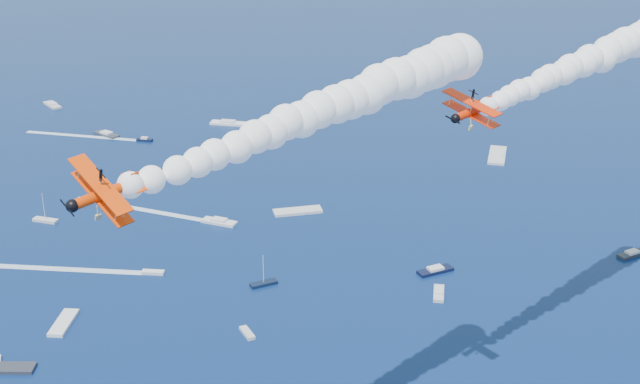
{
  "coord_description": "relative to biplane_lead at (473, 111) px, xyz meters",
  "views": [
    {
      "loc": [
        7.24,
        -78.68,
        91.3
      ],
      "look_at": [
        -0.83,
        17.0,
        50.32
      ],
      "focal_mm": 48.48,
      "sensor_mm": 36.0,
      "label": 1
    }
  ],
  "objects": [
    {
      "name": "biplane_trail",
      "position": [
        -39.07,
        -39.84,
        3.21
      ],
      "size": [
        13.09,
        13.07,
        9.07
      ],
      "primitive_type": null,
      "rotation": [
        -0.4,
        0.07,
        3.98
      ],
      "color": "#FF3F05"
    },
    {
      "name": "boat_wakes",
      "position": [
        -89.29,
        89.34,
        -54.69
      ],
      "size": [
        71.22,
        92.25,
        0.04
      ],
      "color": "white",
      "rests_on": "ground"
    },
    {
      "name": "smoke_trail_trail",
      "position": [
        -19.63,
        -18.31,
        5.41
      ],
      "size": [
        61.03,
        60.76,
        10.79
      ],
      "primitive_type": null,
      "rotation": [
        0.0,
        0.0,
        3.98
      ],
      "color": "white"
    },
    {
      "name": "smoke_trail_lead",
      "position": [
        19.93,
        21.07,
        2.2
      ],
      "size": [
        61.03,
        60.95,
        10.79
      ],
      "primitive_type": null,
      "rotation": [
        0.0,
        0.0,
        3.95
      ],
      "color": "white"
    },
    {
      "name": "spectator_boats",
      "position": [
        -27.12,
        76.98,
        -54.37
      ],
      "size": [
        215.73,
        182.64,
        0.7
      ],
      "color": "black",
      "rests_on": "ground"
    },
    {
      "name": "biplane_lead",
      "position": [
        0.0,
        0.0,
        0.0
      ],
      "size": [
        12.9,
        13.2,
        7.76
      ],
      "primitive_type": null,
      "rotation": [
        -0.18,
        0.07,
        3.95
      ],
      "color": "#FF2C05"
    }
  ]
}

